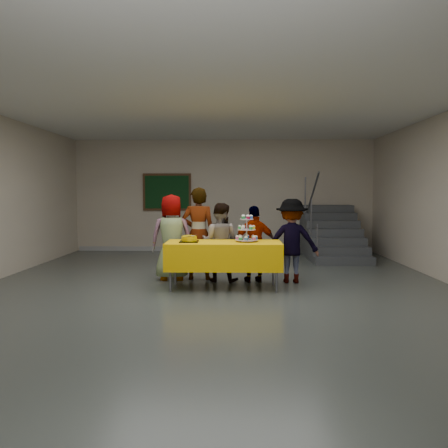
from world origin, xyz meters
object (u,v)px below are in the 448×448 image
(cupcake_stand, at_px, (247,231))
(schoolchild_c, at_px, (220,242))
(staircase, at_px, (331,237))
(bake_table, at_px, (224,255))
(schoolchild_d, at_px, (255,244))
(bear_cake, at_px, (189,238))
(schoolchild_b, at_px, (198,234))
(schoolchild_a, at_px, (172,237))
(schoolchild_e, at_px, (292,241))
(noticeboard, at_px, (167,192))

(cupcake_stand, xyz_separation_m, schoolchild_c, (-0.46, 0.54, -0.25))
(cupcake_stand, xyz_separation_m, staircase, (2.20, 3.75, -0.46))
(bake_table, distance_m, schoolchild_d, 0.75)
(bear_cake, xyz_separation_m, schoolchild_b, (0.09, 0.78, 0.01))
(bear_cake, bearing_deg, schoolchild_d, 26.22)
(cupcake_stand, bearing_deg, schoolchild_a, 153.72)
(schoolchild_a, distance_m, schoolchild_e, 2.14)
(cupcake_stand, xyz_separation_m, noticeboard, (-2.02, 4.58, 0.65))
(staircase, bearing_deg, cupcake_stand, -120.41)
(noticeboard, bearing_deg, bear_cake, -76.92)
(cupcake_stand, distance_m, staircase, 4.37)
(schoolchild_a, distance_m, schoolchild_c, 0.89)
(schoolchild_b, bearing_deg, schoolchild_a, 5.78)
(schoolchild_c, bearing_deg, cupcake_stand, 144.48)
(schoolchild_d, height_order, noticeboard, noticeboard)
(schoolchild_e, xyz_separation_m, noticeboard, (-2.82, 4.12, 0.87))
(bear_cake, height_order, schoolchild_d, schoolchild_d)
(staircase, bearing_deg, schoolchild_a, -138.86)
(cupcake_stand, height_order, schoolchild_e, schoolchild_e)
(cupcake_stand, height_order, bear_cake, cupcake_stand)
(schoolchild_e, bearing_deg, cupcake_stand, 34.41)
(bake_table, bearing_deg, schoolchild_c, 98.13)
(bake_table, height_order, schoolchild_d, schoolchild_d)
(bear_cake, relative_size, schoolchild_c, 0.26)
(schoolchild_c, bearing_deg, schoolchild_e, -169.45)
(staircase, xyz_separation_m, noticeboard, (-4.22, 0.84, 1.11))
(bake_table, distance_m, schoolchild_e, 1.30)
(schoolchild_e, xyz_separation_m, staircase, (1.40, 3.28, -0.25))
(schoolchild_a, bearing_deg, cupcake_stand, 151.22)
(bake_table, relative_size, schoolchild_a, 1.21)
(schoolchild_a, relative_size, schoolchild_c, 1.11)
(bear_cake, bearing_deg, cupcake_stand, 4.72)
(staircase, height_order, noticeboard, noticeboard)
(bear_cake, height_order, schoolchild_a, schoolchild_a)
(bear_cake, bearing_deg, bake_table, 3.16)
(noticeboard, bearing_deg, schoolchild_b, -73.23)
(schoolchild_d, distance_m, noticeboard, 4.75)
(bear_cake, distance_m, staircase, 4.96)
(staircase, relative_size, noticeboard, 1.85)
(cupcake_stand, xyz_separation_m, schoolchild_b, (-0.86, 0.70, -0.11))
(bear_cake, relative_size, schoolchild_d, 0.27)
(bake_table, bearing_deg, schoolchild_b, 122.49)
(bake_table, bearing_deg, schoolchild_e, 23.49)
(schoolchild_c, bearing_deg, bake_table, 111.86)
(bear_cake, bearing_deg, schoolchild_c, 51.92)
(schoolchild_b, relative_size, schoolchild_e, 1.14)
(staircase, bearing_deg, bake_table, -124.19)
(cupcake_stand, relative_size, schoolchild_b, 0.27)
(schoolchild_d, distance_m, staircase, 3.87)
(schoolchild_d, bearing_deg, noticeboard, -72.89)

